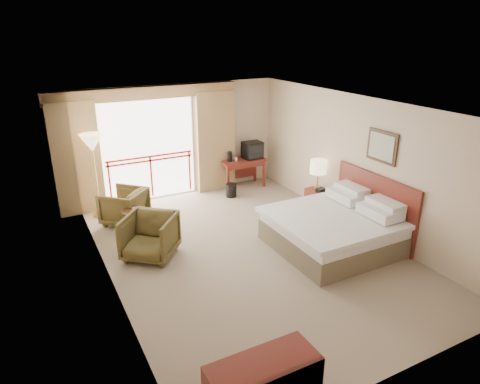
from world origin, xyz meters
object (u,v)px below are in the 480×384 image
nightstand (317,201)px  armchair_far (126,223)px  table_lamp (318,167)px  floor_lamp (92,146)px  tv (252,150)px  wastebasket (231,190)px  side_table (135,218)px  armchair_near (151,256)px  bed (334,229)px  desk (241,165)px

nightstand → armchair_far: nightstand is taller
table_lamp → floor_lamp: floor_lamp is taller
tv → wastebasket: bearing=-169.8°
wastebasket → armchair_far: 2.71m
wastebasket → floor_lamp: 3.43m
table_lamp → floor_lamp: 4.85m
tv → floor_lamp: bearing=163.5°
tv → wastebasket: tv is taller
tv → side_table: bearing=-176.3°
floor_lamp → wastebasket: bearing=-5.8°
armchair_far → armchair_near: size_ratio=0.94×
bed → nightstand: 1.59m
table_lamp → armchair_near: size_ratio=0.72×
tv → armchair_near: (-3.49, -2.46, -0.96)m
desk → armchair_far: bearing=-166.2°
floor_lamp → armchair_far: bearing=-56.9°
table_lamp → side_table: (-3.90, 0.78, -0.70)m
nightstand → bed: bearing=-120.6°
armchair_far → table_lamp: bearing=114.8°
armchair_far → armchair_near: armchair_near is taller
nightstand → table_lamp: bearing=85.6°
wastebasket → armchair_far: (-2.69, -0.31, -0.16)m
wastebasket → armchair_near: size_ratio=0.37×
tv → wastebasket: (-0.86, -0.48, -0.80)m
wastebasket → side_table: bearing=-159.7°
side_table → tv: bearing=22.6°
tv → table_lamp: bearing=-98.9°
bed → side_table: size_ratio=3.98×
desk → side_table: 3.55m
tv → bed: bearing=-113.6°
wastebasket → side_table: size_ratio=0.62×
tv → armchair_near: tv is taller
bed → armchair_near: (-3.18, 1.25, -0.38)m
table_lamp → desk: table_lamp is taller
nightstand → armchair_near: bearing=178.1°
armchair_far → armchair_near: bearing=47.0°
wastebasket → armchair_near: 3.30m
table_lamp → desk: size_ratio=0.56×
wastebasket → nightstand: bearing=-55.3°
armchair_far → armchair_near: (0.06, -1.67, 0.00)m
table_lamp → bed: bearing=-115.4°
armchair_near → wastebasket: bearing=76.9°
nightstand → desk: size_ratio=0.50×
nightstand → armchair_far: size_ratio=0.68×
bed → floor_lamp: floor_lamp is taller
armchair_far → side_table: side_table is taller
tv → wastebasket: size_ratio=1.45×
nightstand → wastebasket: 2.20m
bed → tv: bearing=85.3°
bed → wastebasket: bed is taller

